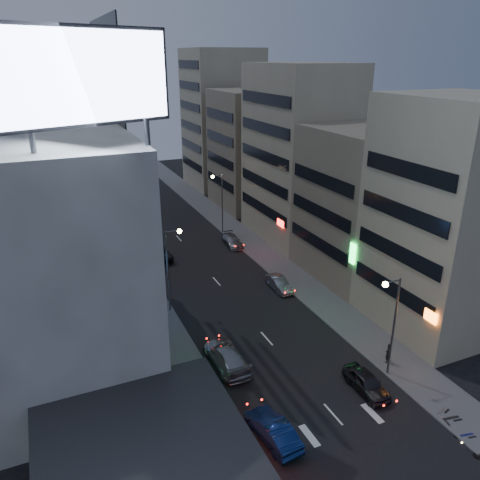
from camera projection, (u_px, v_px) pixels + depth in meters
ground at (371, 457)px, 28.38m from camera, size 180.00×180.00×0.00m
sidewalk_left at (135, 279)px, 50.89m from camera, size 4.00×120.00×0.12m
sidewalk_right at (266, 256)px, 56.90m from camera, size 4.00×120.00×0.12m
white_building at (35, 248)px, 35.73m from camera, size 14.00×24.00×18.00m
shophouse_near at (447, 218)px, 39.28m from camera, size 10.00×11.00×20.00m
shophouse_mid at (364, 204)px, 49.99m from camera, size 11.00×12.00×16.00m
shophouse_far at (299, 154)px, 59.77m from camera, size 10.00×14.00×22.00m
far_left_a at (41, 167)px, 57.20m from camera, size 11.00×10.00×20.00m
far_left_b at (37, 167)px, 69.00m from camera, size 12.00×10.00×15.00m
far_right_a at (253, 150)px, 73.46m from camera, size 11.00×12.00×18.00m
far_right_b at (222, 120)px, 84.46m from camera, size 12.00×12.00×24.00m
billboard at (86, 78)px, 24.05m from camera, size 9.52×3.75×6.20m
street_lamp_right_near at (391, 314)px, 33.73m from camera, size 1.60×0.44×8.02m
street_lamp_left at (171, 259)px, 42.93m from camera, size 1.60×0.44×8.02m
street_lamp_right_far at (219, 195)px, 62.68m from camera, size 1.60×0.44×8.02m
parked_car_right_near at (366, 382)px, 33.77m from camera, size 1.81×4.29×1.45m
parked_car_right_mid at (279, 283)px, 48.58m from camera, size 1.43×4.07×1.34m
parked_car_left at (159, 253)px, 56.01m from camera, size 2.33×5.04×1.40m
parked_car_right_far at (232, 241)px, 59.88m from camera, size 2.19×4.65×1.31m
road_car_blue at (273, 430)px, 29.44m from camera, size 2.07×4.80×1.54m
road_car_silver at (226, 356)px, 36.53m from camera, size 2.35×5.75×1.67m
person at (388, 353)px, 36.72m from camera, size 0.72×0.61×1.67m
scooter_blue at (474, 426)px, 29.92m from camera, size 0.84×1.68×0.98m
scooter_black_b at (459, 409)px, 31.34m from camera, size 0.88×1.85×1.09m
scooter_silver_b at (445, 401)px, 32.14m from camera, size 1.03×1.76×1.02m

